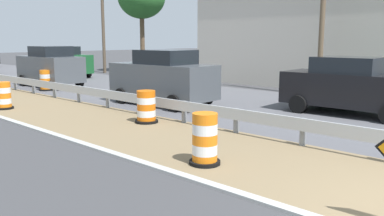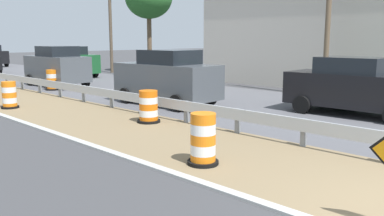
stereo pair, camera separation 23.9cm
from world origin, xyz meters
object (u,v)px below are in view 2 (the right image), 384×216
object	(u,v)px
car_distant_a	(355,86)
car_distant_b	(167,77)
traffic_barrel_close	(149,108)
traffic_barrel_nearest	(203,141)
traffic_barrel_mid	(9,96)
utility_pole_mid	(110,24)
traffic_barrel_far	(52,81)
car_trailing_far_lane	(57,66)
car_trailing_near_lane	(72,62)

from	to	relation	value
car_distant_a	car_distant_b	bearing A→B (deg)	-156.72
traffic_barrel_close	car_distant_b	distance (m)	3.62
traffic_barrel_nearest	traffic_barrel_close	distance (m)	4.64
traffic_barrel_mid	car_distant_a	size ratio (longest dim) A/B	0.22
traffic_barrel_mid	utility_pole_mid	bearing A→B (deg)	42.05
traffic_barrel_close	utility_pole_mid	xyz separation A→B (m)	(10.35, 17.06, 3.30)
traffic_barrel_far	traffic_barrel_nearest	bearing A→B (deg)	-104.84
traffic_barrel_close	traffic_barrel_far	xyz separation A→B (m)	(1.78, 10.00, 0.02)
traffic_barrel_mid	car_distant_b	world-z (taller)	car_distant_b
car_distant_a	car_distant_b	xyz separation A→B (m)	(-3.00, 6.40, 0.09)
traffic_barrel_close	car_distant_a	bearing A→B (deg)	-35.81
traffic_barrel_far	utility_pole_mid	size ratio (longest dim) A/B	0.15
traffic_barrel_far	car_trailing_far_lane	world-z (taller)	car_trailing_far_lane
traffic_barrel_nearest	car_trailing_far_lane	distance (m)	16.31
traffic_barrel_close	car_distant_b	bearing A→B (deg)	38.32
traffic_barrel_mid	car_distant_b	bearing A→B (deg)	-37.37
car_distant_b	utility_pole_mid	xyz separation A→B (m)	(7.55, 14.85, 2.66)
traffic_barrel_nearest	traffic_barrel_mid	world-z (taller)	traffic_barrel_nearest
car_trailing_far_lane	traffic_barrel_far	bearing A→B (deg)	143.61
traffic_barrel_nearest	car_distant_a	distance (m)	7.80
traffic_barrel_nearest	car_trailing_far_lane	xyz separation A→B (m)	(4.78, 15.58, 0.62)
car_trailing_far_lane	car_distant_a	world-z (taller)	car_trailing_far_lane
traffic_barrel_nearest	car_trailing_near_lane	distance (m)	21.97
car_trailing_near_lane	utility_pole_mid	size ratio (longest dim) A/B	0.62
traffic_barrel_close	traffic_barrel_mid	bearing A→B (deg)	108.97
traffic_barrel_far	traffic_barrel_mid	bearing A→B (deg)	-132.82
traffic_barrel_nearest	traffic_barrel_mid	distance (m)	10.09
traffic_barrel_mid	car_distant_a	world-z (taller)	car_distant_a
traffic_barrel_far	car_trailing_far_lane	size ratio (longest dim) A/B	0.24
traffic_barrel_far	utility_pole_mid	xyz separation A→B (m)	(8.58, 7.06, 3.29)
car_trailing_near_lane	car_distant_a	distance (m)	20.32
traffic_barrel_close	car_trailing_near_lane	distance (m)	17.34
traffic_barrel_nearest	car_distant_b	size ratio (longest dim) A/B	0.24
car_trailing_far_lane	utility_pole_mid	xyz separation A→B (m)	(7.55, 5.67, 2.64)
traffic_barrel_mid	car_trailing_far_lane	distance (m)	7.34
car_trailing_near_lane	car_distant_a	size ratio (longest dim) A/B	0.95
traffic_barrel_far	car_distant_b	world-z (taller)	car_distant_b
traffic_barrel_close	car_trailing_far_lane	xyz separation A→B (m)	(2.80, 11.39, 0.66)
traffic_barrel_mid	car_distant_b	distance (m)	6.11
traffic_barrel_nearest	traffic_barrel_close	xyz separation A→B (m)	(1.98, 4.19, -0.04)
traffic_barrel_mid	car_distant_a	xyz separation A→B (m)	(7.83, -10.08, 0.55)
car_trailing_near_lane	car_distant_b	world-z (taller)	car_distant_b
car_distant_a	traffic_barrel_nearest	bearing A→B (deg)	-91.82
utility_pole_mid	traffic_barrel_mid	bearing A→B (deg)	-137.95
traffic_barrel_nearest	traffic_barrel_close	size ratio (longest dim) A/B	1.08
car_trailing_far_lane	car_distant_a	bearing A→B (deg)	-169.19
car_trailing_near_lane	utility_pole_mid	xyz separation A→B (m)	(4.01, 0.93, 2.70)
car_distant_b	utility_pole_mid	bearing A→B (deg)	-29.05
car_trailing_far_lane	traffic_barrel_close	bearing A→B (deg)	166.10
traffic_barrel_mid	utility_pole_mid	xyz separation A→B (m)	(12.38, 11.17, 3.30)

